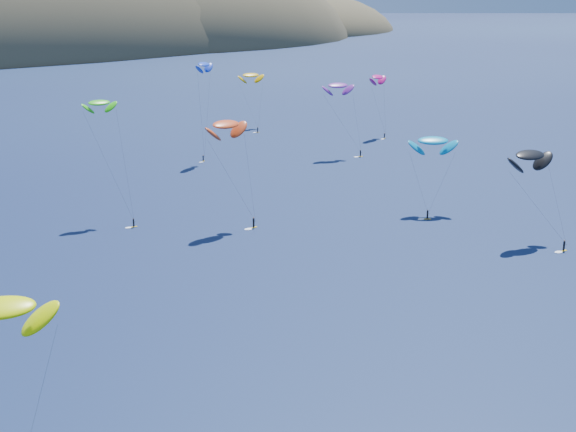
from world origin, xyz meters
The scene contains 9 objects.
kitesurfer_2 centered at (-45.41, 48.54, 15.90)m, with size 12.11×12.68×19.02m.
kitesurfer_3 centered at (-7.26, 125.90, 24.05)m, with size 7.05×12.83×26.08m.
kitesurfer_4 centered at (35.02, 163.49, 25.92)m, with size 8.18×7.31×28.11m.
kitesurfer_5 centered at (54.54, 93.15, 15.23)m, with size 11.86×10.71×18.09m.
kitesurfer_6 centered at (68.87, 148.74, 19.56)m, with size 9.70×9.33×22.13m.
kitesurfer_7 centered at (56.72, 68.38, 16.55)m, with size 10.60×12.31×19.52m.
kitesurfer_8 centered at (95.47, 164.96, 18.43)m, with size 9.18×9.53×20.79m.
kitesurfer_9 centered at (12.03, 107.03, 20.69)m, with size 10.65×9.15×23.48m.
kitesurfer_11 centered at (69.81, 199.98, 17.00)m, with size 9.17×13.88×19.47m.
Camera 1 is at (-60.76, -33.65, 49.90)m, focal length 50.00 mm.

